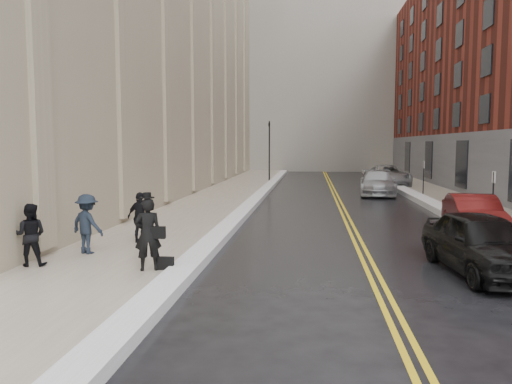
% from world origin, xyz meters
% --- Properties ---
extents(ground, '(160.00, 160.00, 0.00)m').
position_xyz_m(ground, '(0.00, 0.00, 0.00)').
color(ground, black).
rests_on(ground, ground).
extents(sidewalk_left, '(4.00, 64.00, 0.15)m').
position_xyz_m(sidewalk_left, '(-4.50, 16.00, 0.07)').
color(sidewalk_left, gray).
rests_on(sidewalk_left, ground).
extents(sidewalk_right, '(3.00, 64.00, 0.15)m').
position_xyz_m(sidewalk_right, '(9.00, 16.00, 0.07)').
color(sidewalk_right, gray).
rests_on(sidewalk_right, ground).
extents(lane_stripe_a, '(0.12, 64.00, 0.01)m').
position_xyz_m(lane_stripe_a, '(2.38, 16.00, 0.00)').
color(lane_stripe_a, gold).
rests_on(lane_stripe_a, ground).
extents(lane_stripe_b, '(0.12, 64.00, 0.01)m').
position_xyz_m(lane_stripe_b, '(2.62, 16.00, 0.00)').
color(lane_stripe_b, gold).
rests_on(lane_stripe_b, ground).
extents(snow_ridge_left, '(0.70, 60.80, 0.26)m').
position_xyz_m(snow_ridge_left, '(-2.20, 16.00, 0.13)').
color(snow_ridge_left, white).
rests_on(snow_ridge_left, ground).
extents(snow_ridge_right, '(0.85, 60.80, 0.30)m').
position_xyz_m(snow_ridge_right, '(7.15, 16.00, 0.15)').
color(snow_ridge_right, white).
rests_on(snow_ridge_right, ground).
extents(tower_far_right, '(22.00, 18.00, 44.00)m').
position_xyz_m(tower_far_right, '(14.00, 66.00, 22.00)').
color(tower_far_right, slate).
rests_on(tower_far_right, ground).
extents(traffic_signal, '(0.18, 0.15, 5.20)m').
position_xyz_m(traffic_signal, '(-2.60, 30.00, 3.08)').
color(traffic_signal, black).
rests_on(traffic_signal, ground).
extents(parking_sign_near, '(0.06, 0.35, 2.23)m').
position_xyz_m(parking_sign_near, '(7.90, 8.00, 1.36)').
color(parking_sign_near, black).
rests_on(parking_sign_near, ground).
extents(parking_sign_far, '(0.06, 0.35, 2.23)m').
position_xyz_m(parking_sign_far, '(7.90, 20.00, 1.36)').
color(parking_sign_far, black).
rests_on(parking_sign_far, ground).
extents(car_black, '(2.33, 4.77, 1.56)m').
position_xyz_m(car_black, '(5.20, 0.86, 0.78)').
color(car_black, black).
rests_on(car_black, ground).
extents(car_maroon, '(1.84, 4.46, 1.43)m').
position_xyz_m(car_maroon, '(6.80, 6.66, 0.72)').
color(car_maroon, '#4F0F0E').
rests_on(car_maroon, ground).
extents(car_silver_near, '(2.68, 5.58, 1.57)m').
position_xyz_m(car_silver_near, '(5.20, 20.74, 0.78)').
color(car_silver_near, '#AEB1B6').
rests_on(car_silver_near, ground).
extents(car_silver_far, '(3.15, 6.13, 1.65)m').
position_xyz_m(car_silver_far, '(6.80, 27.42, 0.83)').
color(car_silver_far, '#A8ACB1').
rests_on(car_silver_far, ground).
extents(pedestrian_main, '(0.77, 0.64, 1.80)m').
position_xyz_m(pedestrian_main, '(-3.06, -0.28, 1.05)').
color(pedestrian_main, black).
rests_on(pedestrian_main, sidewalk_left).
extents(pedestrian_a, '(0.89, 0.75, 1.61)m').
position_xyz_m(pedestrian_a, '(-6.20, -0.15, 0.95)').
color(pedestrian_a, black).
rests_on(pedestrian_a, sidewalk_left).
extents(pedestrian_b, '(1.26, 1.01, 1.70)m').
position_xyz_m(pedestrian_b, '(-5.40, 1.41, 1.00)').
color(pedestrian_b, black).
rests_on(pedestrian_b, sidewalk_left).
extents(pedestrian_c, '(1.01, 0.65, 1.61)m').
position_xyz_m(pedestrian_c, '(-4.42, 3.06, 0.95)').
color(pedestrian_c, black).
rests_on(pedestrian_c, sidewalk_left).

